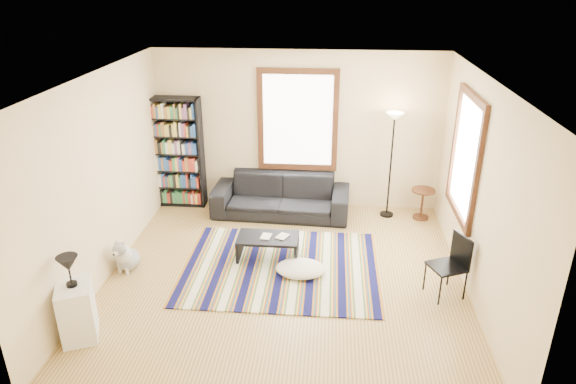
# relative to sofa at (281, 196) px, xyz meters

# --- Properties ---
(floor) EXTENTS (5.00, 5.00, 0.10)m
(floor) POSITION_rel_sofa_xyz_m (0.26, -2.05, -0.40)
(floor) COLOR tan
(floor) RESTS_ON ground
(ceiling) EXTENTS (5.00, 5.00, 0.10)m
(ceiling) POSITION_rel_sofa_xyz_m (0.26, -2.05, 2.50)
(ceiling) COLOR white
(ceiling) RESTS_ON floor
(wall_back) EXTENTS (5.00, 0.10, 2.80)m
(wall_back) POSITION_rel_sofa_xyz_m (0.26, 0.50, 1.05)
(wall_back) COLOR beige
(wall_back) RESTS_ON floor
(wall_front) EXTENTS (5.00, 0.10, 2.80)m
(wall_front) POSITION_rel_sofa_xyz_m (0.26, -4.60, 1.05)
(wall_front) COLOR beige
(wall_front) RESTS_ON floor
(wall_left) EXTENTS (0.10, 5.00, 2.80)m
(wall_left) POSITION_rel_sofa_xyz_m (-2.29, -2.05, 1.05)
(wall_left) COLOR beige
(wall_left) RESTS_ON floor
(wall_right) EXTENTS (0.10, 5.00, 2.80)m
(wall_right) POSITION_rel_sofa_xyz_m (2.81, -2.05, 1.05)
(wall_right) COLOR beige
(wall_right) RESTS_ON floor
(window_back) EXTENTS (1.20, 0.06, 1.60)m
(window_back) POSITION_rel_sofa_xyz_m (0.26, 0.42, 1.25)
(window_back) COLOR white
(window_back) RESTS_ON wall_back
(window_right) EXTENTS (0.06, 1.20, 1.60)m
(window_right) POSITION_rel_sofa_xyz_m (2.73, -1.25, 1.25)
(window_right) COLOR white
(window_right) RESTS_ON wall_right
(rug) EXTENTS (2.81, 2.25, 0.02)m
(rug) POSITION_rel_sofa_xyz_m (0.17, -1.80, -0.34)
(rug) COLOR #0B0C3A
(rug) RESTS_ON floor
(sofa) EXTENTS (2.41, 1.04, 0.69)m
(sofa) POSITION_rel_sofa_xyz_m (0.00, 0.00, 0.00)
(sofa) COLOR black
(sofa) RESTS_ON floor
(bookshelf) EXTENTS (0.90, 0.30, 2.00)m
(bookshelf) POSITION_rel_sofa_xyz_m (-1.88, 0.27, 0.65)
(bookshelf) COLOR black
(bookshelf) RESTS_ON floor
(coffee_table) EXTENTS (0.99, 0.68, 0.36)m
(coffee_table) POSITION_rel_sofa_xyz_m (-0.04, -1.54, -0.17)
(coffee_table) COLOR black
(coffee_table) RESTS_ON floor
(book_a) EXTENTS (0.17, 0.21, 0.02)m
(book_a) POSITION_rel_sofa_xyz_m (-0.14, -1.54, 0.02)
(book_a) COLOR beige
(book_a) RESTS_ON coffee_table
(book_b) EXTENTS (0.23, 0.25, 0.02)m
(book_b) POSITION_rel_sofa_xyz_m (0.11, -1.49, 0.02)
(book_b) COLOR beige
(book_b) RESTS_ON coffee_table
(floor_cushion) EXTENTS (0.80, 0.66, 0.18)m
(floor_cushion) POSITION_rel_sofa_xyz_m (0.47, -1.95, -0.26)
(floor_cushion) COLOR silver
(floor_cushion) RESTS_ON floor
(floor_lamp) EXTENTS (0.38, 0.38, 1.86)m
(floor_lamp) POSITION_rel_sofa_xyz_m (1.87, 0.10, 0.58)
(floor_lamp) COLOR black
(floor_lamp) RESTS_ON floor
(side_table) EXTENTS (0.53, 0.53, 0.54)m
(side_table) POSITION_rel_sofa_xyz_m (2.46, 0.03, -0.08)
(side_table) COLOR #492B12
(side_table) RESTS_ON floor
(folding_chair) EXTENTS (0.54, 0.53, 0.86)m
(folding_chair) POSITION_rel_sofa_xyz_m (2.41, -2.29, 0.08)
(folding_chair) COLOR black
(folding_chair) RESTS_ON floor
(white_cabinet) EXTENTS (0.54, 0.61, 0.70)m
(white_cabinet) POSITION_rel_sofa_xyz_m (-2.04, -3.51, 0.00)
(white_cabinet) COLOR white
(white_cabinet) RESTS_ON floor
(table_lamp) EXTENTS (0.27, 0.27, 0.38)m
(table_lamp) POSITION_rel_sofa_xyz_m (-2.04, -3.51, 0.54)
(table_lamp) COLOR black
(table_lamp) RESTS_ON white_cabinet
(dog) EXTENTS (0.45, 0.56, 0.50)m
(dog) POSITION_rel_sofa_xyz_m (-2.03, -2.00, -0.09)
(dog) COLOR #B7B7B7
(dog) RESTS_ON floor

